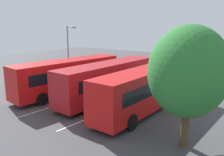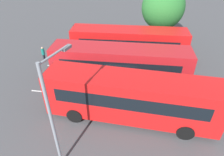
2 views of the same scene
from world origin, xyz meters
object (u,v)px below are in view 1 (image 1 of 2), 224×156
bus_center_left (108,80)px  bus_far_left (146,88)px  depot_tree (189,72)px  bus_center_right (68,75)px  pedestrian (177,79)px  street_lamp (69,50)px

bus_center_left → bus_far_left: bearing=-96.7°
bus_center_left → depot_tree: bearing=-114.3°
bus_far_left → bus_center_right: 8.35m
bus_center_right → pedestrian: size_ratio=7.21×
bus_center_left → bus_center_right: bearing=104.2°
bus_center_left → bus_center_right: (-0.76, 4.21, 0.00)m
bus_far_left → pedestrian: 8.73m
pedestrian → street_lamp: street_lamp is taller
bus_center_left → street_lamp: bearing=72.8°
bus_center_right → pedestrian: bus_center_right is taller
bus_center_right → street_lamp: bearing=51.9°
bus_center_right → depot_tree: (-3.85, -12.78, 2.44)m
depot_tree → bus_center_left: bearing=61.7°
street_lamp → bus_far_left: bearing=4.3°
bus_center_left → depot_tree: depot_tree is taller
bus_center_left → pedestrian: 8.66m
bus_far_left → bus_center_right: (0.02, 8.35, 0.00)m
bus_center_left → pedestrian: bus_center_left is taller
bus_far_left → depot_tree: bearing=-127.8°
bus_center_left → bus_center_right: size_ratio=0.99×
bus_center_left → pedestrian: size_ratio=7.16×
bus_far_left → pedestrian: size_ratio=7.14×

